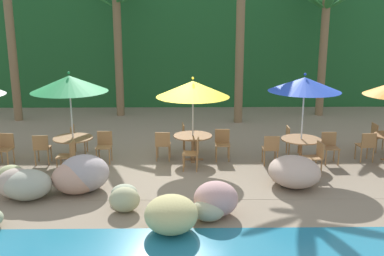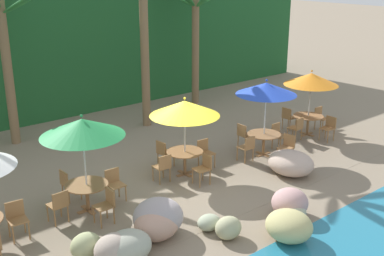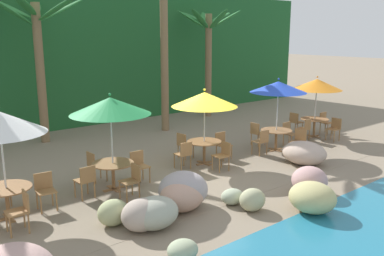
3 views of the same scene
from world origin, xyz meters
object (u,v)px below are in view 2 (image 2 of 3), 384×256
object	(u,v)px
umbrella_yellow	(185,108)
palm_tree_fourth	(195,23)
umbrella_green	(82,127)
chair_green_inland	(68,183)
chair_blue_right	(287,146)
chair_orange_inland	(288,117)
chair_green_seaward	(114,182)
chair_yellow_left	(163,166)
chair_yellow_seaward	(205,151)
umbrella_blue	(266,89)
chair_blue_left	(247,147)
chair_yellow_right	(204,167)
dining_table_blue	(264,137)
chair_orange_right	(329,127)
palm_tree_second	(3,37)
chair_green_right	(107,203)
dining_table_yellow	(185,155)
palm_tree_third	(143,2)
chair_blue_inland	(244,134)
dining_table_orange	(308,119)
chair_yellow_inland	(164,152)
dining_table_green	(87,189)
chair_orange_seaward	(320,117)
chair_blue_seaward	(278,134)
chair_orange_left	(297,127)
chair_white_seaward	(17,217)
chair_green_left	(59,204)
umbrella_orange	(311,79)

from	to	relation	value
umbrella_yellow	palm_tree_fourth	xyz separation A→B (m)	(5.34, 5.91, 1.51)
umbrella_green	chair_green_inland	xyz separation A→B (m)	(-0.11, 0.85, -1.74)
chair_blue_right	chair_orange_inland	world-z (taller)	same
umbrella_green	chair_green_seaward	distance (m)	1.94
umbrella_yellow	chair_yellow_left	world-z (taller)	umbrella_yellow
chair_green_inland	chair_yellow_seaward	world-z (taller)	same
umbrella_blue	chair_blue_left	distance (m)	1.94
chair_yellow_right	dining_table_blue	bearing A→B (deg)	8.37
umbrella_yellow	chair_yellow_seaward	distance (m)	1.78
chair_orange_right	palm_tree_second	size ratio (longest dim) A/B	0.16
chair_green_right	dining_table_blue	distance (m)	6.32
dining_table_yellow	chair_orange_inland	world-z (taller)	chair_orange_inland
chair_green_seaward	palm_tree_second	distance (m)	6.88
umbrella_yellow	palm_tree_second	size ratio (longest dim) A/B	0.44
dining_table_blue	palm_tree_third	xyz separation A→B (m)	(-1.18, 5.07, 4.09)
chair_green_right	chair_yellow_seaward	world-z (taller)	same
chair_blue_inland	palm_tree_third	bearing A→B (deg)	104.74
chair_yellow_right	palm_tree_second	xyz separation A→B (m)	(-2.94, 6.80, 3.23)
dining_table_orange	palm_tree_third	size ratio (longest dim) A/B	0.15
umbrella_blue	palm_tree_fourth	world-z (taller)	palm_tree_fourth
chair_yellow_inland	chair_blue_inland	xyz separation A→B (m)	(3.10, -0.40, 0.00)
dining_table_green	chair_orange_seaward	world-z (taller)	chair_orange_seaward
chair_green_right	chair_blue_seaward	xyz separation A→B (m)	(7.13, 0.76, 0.00)
dining_table_green	umbrella_yellow	bearing A→B (deg)	3.42
chair_green_inland	chair_yellow_right	world-z (taller)	same
chair_orange_left	chair_green_seaward	bearing A→B (deg)	179.01
palm_tree_fourth	chair_orange_seaward	bearing A→B (deg)	-77.98
chair_yellow_right	chair_blue_right	xyz separation A→B (m)	(3.18, -0.39, 0.00)
chair_white_seaward	chair_blue_inland	world-z (taller)	same
chair_orange_seaward	palm_tree_third	distance (m)	7.88
chair_white_seaward	umbrella_yellow	size ratio (longest dim) A/B	0.36
dining_table_blue	chair_green_left	bearing A→B (deg)	179.47
chair_blue_inland	palm_tree_second	world-z (taller)	palm_tree_second
dining_table_green	chair_blue_left	size ratio (longest dim) A/B	1.26
chair_blue_left	umbrella_orange	distance (m)	3.96
dining_table_green	chair_yellow_inland	world-z (taller)	chair_yellow_inland
chair_blue_inland	palm_tree_third	distance (m)	6.05
chair_orange_inland	chair_orange_left	xyz separation A→B (m)	(-0.73, -1.02, 0.00)
chair_yellow_seaward	dining_table_yellow	bearing A→B (deg)	-175.31
chair_orange_left	dining_table_orange	bearing A→B (deg)	11.41
chair_yellow_seaward	chair_orange_inland	world-z (taller)	same
chair_white_seaward	chair_yellow_inland	world-z (taller)	same
dining_table_blue	chair_orange_right	xyz separation A→B (m)	(2.84, -0.51, -0.10)
dining_table_blue	chair_orange_right	world-z (taller)	chair_orange_right
dining_table_blue	chair_blue_left	xyz separation A→B (m)	(-0.85, -0.08, -0.10)
dining_table_green	chair_orange_seaward	size ratio (longest dim) A/B	1.26
dining_table_orange	chair_yellow_inland	bearing A→B (deg)	171.18
umbrella_orange	dining_table_yellow	bearing A→B (deg)	179.21
dining_table_yellow	chair_yellow_left	size ratio (longest dim) A/B	1.26
chair_blue_inland	palm_tree_fourth	size ratio (longest dim) A/B	0.17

